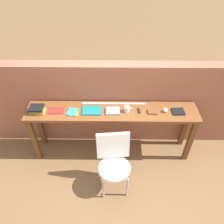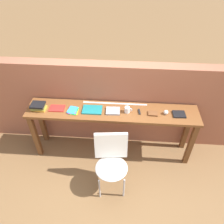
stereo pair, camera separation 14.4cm
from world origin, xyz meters
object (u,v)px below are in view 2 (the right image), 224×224
mug (127,110)px  multitool_folded (139,112)px  sports_ball_small (166,112)px  chair_white_moulded (111,160)px  book_open_centre (92,110)px  leather_journal_brown (153,113)px  pamphlet_pile_colourful (73,110)px  book_repair_rightmost (179,114)px  magazine_cycling (57,108)px  book_stack_leftmost (38,107)px

mug → multitool_folded: bearing=3.4°
sports_ball_small → chair_white_moulded: bearing=-140.9°
book_open_centre → leather_journal_brown: leather_journal_brown is taller
chair_white_moulded → multitool_folded: size_ratio=8.10×
pamphlet_pile_colourful → mug: bearing=2.1°
multitool_folded → leather_journal_brown: leather_journal_brown is taller
book_repair_rightmost → magazine_cycling: bearing=177.1°
magazine_cycling → leather_journal_brown: leather_journal_brown is taller
leather_journal_brown → book_repair_rightmost: 0.37m
book_stack_leftmost → multitool_folded: (1.46, 0.04, -0.04)m
chair_white_moulded → leather_journal_brown: size_ratio=6.86×
magazine_cycling → book_repair_rightmost: bearing=-2.0°
sports_ball_small → book_open_centre: bearing=179.6°
book_open_centre → leather_journal_brown: bearing=-2.0°
book_open_centre → book_repair_rightmost: book_repair_rightmost is taller
book_open_centre → sports_ball_small: sports_ball_small is taller
book_open_centre → mug: bearing=-1.0°
chair_white_moulded → multitool_folded: 0.79m
pamphlet_pile_colourful → book_stack_leftmost: bearing=-180.0°
pamphlet_pile_colourful → book_open_centre: (0.27, 0.03, 0.00)m
chair_white_moulded → book_stack_leftmost: bearing=152.7°
pamphlet_pile_colourful → multitool_folded: multitool_folded is taller
book_stack_leftmost → leather_journal_brown: bearing=0.4°
book_stack_leftmost → book_open_centre: book_stack_leftmost is taller
multitool_folded → sports_ball_small: (0.37, -0.01, 0.02)m
pamphlet_pile_colourful → sports_ball_small: 1.33m
mug → multitool_folded: size_ratio=1.00×
chair_white_moulded → pamphlet_pile_colourful: bearing=136.3°
multitool_folded → magazine_cycling: bearing=-179.6°
book_repair_rightmost → chair_white_moulded: bearing=-149.9°
magazine_cycling → mug: size_ratio=1.99×
magazine_cycling → book_open_centre: size_ratio=0.78×
sports_ball_small → book_repair_rightmost: 0.19m
sports_ball_small → leather_journal_brown: bearing=-175.3°
sports_ball_small → magazine_cycling: bearing=179.8°
book_repair_rightmost → multitool_folded: bearing=175.7°
book_stack_leftmost → magazine_cycling: size_ratio=0.99×
chair_white_moulded → sports_ball_small: (0.73, 0.59, 0.39)m
book_stack_leftmost → sports_ball_small: book_stack_leftmost is taller
pamphlet_pile_colourful → sports_ball_small: (1.33, 0.03, 0.03)m
book_stack_leftmost → book_repair_rightmost: size_ratio=1.23×
magazine_cycling → book_stack_leftmost: bearing=-175.1°
book_open_centre → book_repair_rightmost: bearing=-1.0°
book_open_centre → multitool_folded: book_open_centre is taller
multitool_folded → chair_white_moulded: bearing=-120.5°
mug → leather_journal_brown: (0.36, -0.02, -0.03)m
leather_journal_brown → book_repair_rightmost: (0.37, 0.01, -0.00)m
book_open_centre → multitool_folded: bearing=-0.0°
book_stack_leftmost → magazine_cycling: (0.26, 0.03, -0.04)m
leather_journal_brown → book_repair_rightmost: size_ratio=0.74×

